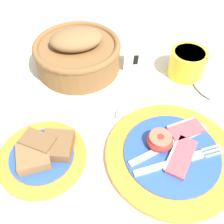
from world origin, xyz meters
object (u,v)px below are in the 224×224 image
(teaspoon_near_cup, at_px, (210,97))
(breakfast_plate, at_px, (171,153))
(bread_plate, at_px, (43,154))
(bread_basket, at_px, (78,53))
(teaspoon_stray, at_px, (132,101))
(number_card, at_px, (136,58))
(sugar_cup, at_px, (187,63))

(teaspoon_near_cup, bearing_deg, breakfast_plate, 118.71)
(bread_plate, bearing_deg, bread_basket, 85.89)
(bread_plate, height_order, teaspoon_near_cup, bread_plate)
(breakfast_plate, bearing_deg, teaspoon_stray, 120.62)
(breakfast_plate, distance_m, bread_basket, 0.35)
(breakfast_plate, height_order, teaspoon_near_cup, breakfast_plate)
(breakfast_plate, distance_m, teaspoon_stray, 0.16)
(bread_basket, xyz_separation_m, number_card, (0.15, 0.01, -0.01))
(bread_basket, bearing_deg, number_card, 2.15)
(teaspoon_near_cup, bearing_deg, teaspoon_stray, 69.33)
(bread_plate, distance_m, teaspoon_near_cup, 0.40)
(bread_plate, relative_size, sugar_cup, 1.91)
(number_card, bearing_deg, bread_plate, -129.60)
(bread_basket, bearing_deg, bread_plate, -94.11)
(bread_basket, distance_m, teaspoon_stray, 0.19)
(sugar_cup, height_order, teaspoon_near_cup, sugar_cup)
(sugar_cup, bearing_deg, teaspoon_stray, -138.53)
(breakfast_plate, bearing_deg, teaspoon_near_cup, 58.91)
(sugar_cup, xyz_separation_m, teaspoon_stray, (-0.13, -0.12, -0.03))
(breakfast_plate, xyz_separation_m, sugar_cup, (0.05, 0.26, 0.03))
(sugar_cup, xyz_separation_m, number_card, (-0.13, 0.01, 0.00))
(breakfast_plate, height_order, bread_basket, bread_basket)
(sugar_cup, height_order, bread_basket, bread_basket)
(bread_basket, bearing_deg, teaspoon_stray, -38.72)
(number_card, height_order, teaspoon_stray, number_card)
(bread_plate, xyz_separation_m, sugar_cup, (0.30, 0.28, 0.02))
(teaspoon_stray, bearing_deg, teaspoon_near_cup, 131.04)
(bread_plate, relative_size, teaspoon_near_cup, 0.99)
(bread_plate, height_order, sugar_cup, sugar_cup)
(breakfast_plate, height_order, bread_plate, bread_plate)
(number_card, relative_size, teaspoon_near_cup, 0.42)
(breakfast_plate, distance_m, number_card, 0.28)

